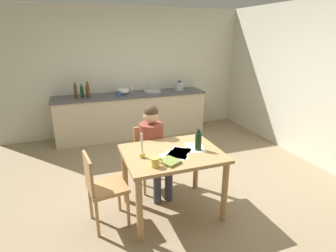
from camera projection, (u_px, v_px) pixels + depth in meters
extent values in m
cube|color=#937F60|center=(168.00, 189.00, 3.82)|extent=(5.20, 5.20, 0.04)
cube|color=beige|center=(127.00, 72.00, 5.71)|extent=(5.20, 0.12, 2.60)
cube|color=beige|center=(323.00, 85.00, 4.22)|extent=(0.12, 5.20, 2.60)
cube|color=beige|center=(132.00, 116.00, 5.67)|extent=(3.06, 0.60, 0.86)
cube|color=#4C4C51|center=(131.00, 95.00, 5.52)|extent=(3.10, 0.64, 0.04)
cube|color=tan|center=(172.00, 154.00, 3.08)|extent=(1.10, 0.87, 0.04)
cylinder|color=tan|center=(140.00, 211.00, 2.71)|extent=(0.07, 0.07, 0.75)
cylinder|color=tan|center=(224.00, 192.00, 3.03)|extent=(0.07, 0.07, 0.75)
cylinder|color=tan|center=(125.00, 176.00, 3.38)|extent=(0.07, 0.07, 0.75)
cylinder|color=tan|center=(196.00, 164.00, 3.69)|extent=(0.07, 0.07, 0.75)
cube|color=tan|center=(152.00, 158.00, 3.70)|extent=(0.43, 0.43, 0.04)
cube|color=tan|center=(146.00, 139.00, 3.79)|extent=(0.36, 0.06, 0.40)
cylinder|color=tan|center=(145.00, 181.00, 3.56)|extent=(0.04, 0.04, 0.43)
cylinder|color=tan|center=(168.00, 176.00, 3.70)|extent=(0.04, 0.04, 0.43)
cylinder|color=tan|center=(137.00, 170.00, 3.86)|extent=(0.04, 0.04, 0.43)
cylinder|color=tan|center=(158.00, 165.00, 3.99)|extent=(0.04, 0.04, 0.43)
cylinder|color=brown|center=(152.00, 141.00, 3.60)|extent=(0.35, 0.35, 0.50)
sphere|color=#D8AD8C|center=(151.00, 116.00, 3.48)|extent=(0.20, 0.20, 0.20)
sphere|color=#473323|center=(151.00, 113.00, 3.47)|extent=(0.19, 0.19, 0.19)
cylinder|color=#383847|center=(151.00, 165.00, 3.49)|extent=(0.16, 0.39, 0.13)
cylinder|color=#383847|center=(157.00, 187.00, 3.40)|extent=(0.10, 0.10, 0.45)
cylinder|color=#383847|center=(163.00, 163.00, 3.55)|extent=(0.16, 0.39, 0.13)
cylinder|color=#383847|center=(169.00, 185.00, 3.46)|extent=(0.10, 0.10, 0.45)
cube|color=tan|center=(107.00, 187.00, 2.96)|extent=(0.45, 0.45, 0.04)
cube|color=tan|center=(88.00, 174.00, 2.81)|extent=(0.07, 0.36, 0.40)
cylinder|color=tan|center=(128.00, 210.00, 2.96)|extent=(0.04, 0.04, 0.46)
cylinder|color=tan|center=(119.00, 194.00, 3.25)|extent=(0.04, 0.04, 0.46)
cylinder|color=tan|center=(97.00, 219.00, 2.82)|extent=(0.04, 0.04, 0.46)
cylinder|color=tan|center=(91.00, 202.00, 3.10)|extent=(0.04, 0.04, 0.46)
cylinder|color=#F2CC4C|center=(155.00, 162.00, 2.71)|extent=(0.08, 0.08, 0.10)
torus|color=#F2CC4C|center=(159.00, 161.00, 2.72)|extent=(0.07, 0.01, 0.07)
cylinder|color=gold|center=(142.00, 155.00, 2.92)|extent=(0.06, 0.06, 0.05)
cylinder|color=white|center=(142.00, 144.00, 2.88)|extent=(0.02, 0.02, 0.23)
cube|color=olive|center=(170.00, 162.00, 2.81)|extent=(0.24, 0.25, 0.03)
cube|color=white|center=(179.00, 152.00, 3.06)|extent=(0.35, 0.36, 0.00)
cube|color=white|center=(180.00, 153.00, 3.04)|extent=(0.35, 0.36, 0.00)
cube|color=white|center=(195.00, 147.00, 3.19)|extent=(0.28, 0.34, 0.00)
cube|color=white|center=(174.00, 156.00, 2.96)|extent=(0.32, 0.36, 0.00)
cylinder|color=black|center=(198.00, 142.00, 3.10)|extent=(0.08, 0.08, 0.20)
cylinder|color=black|center=(199.00, 131.00, 3.05)|extent=(0.03, 0.03, 0.05)
cylinder|color=#B2B7BC|center=(152.00, 91.00, 5.66)|extent=(0.36, 0.36, 0.04)
cylinder|color=silver|center=(150.00, 85.00, 5.77)|extent=(0.02, 0.02, 0.24)
cylinder|color=#593319|center=(76.00, 92.00, 5.08)|extent=(0.06, 0.06, 0.25)
cylinder|color=#593319|center=(75.00, 84.00, 5.03)|extent=(0.03, 0.03, 0.06)
cylinder|color=#194C23|center=(82.00, 92.00, 5.20)|extent=(0.06, 0.06, 0.21)
cylinder|color=#194C23|center=(81.00, 85.00, 5.16)|extent=(0.03, 0.03, 0.05)
cylinder|color=#593319|center=(88.00, 91.00, 5.16)|extent=(0.07, 0.07, 0.25)
cylinder|color=#593319|center=(87.00, 83.00, 5.11)|extent=(0.03, 0.03, 0.06)
ellipsoid|color=white|center=(123.00, 91.00, 5.49)|extent=(0.26, 0.26, 0.12)
cylinder|color=#B7BABF|center=(179.00, 86.00, 5.83)|extent=(0.18, 0.18, 0.18)
cone|color=#262628|center=(179.00, 81.00, 5.79)|extent=(0.11, 0.11, 0.04)
cylinder|color=silver|center=(132.00, 92.00, 5.67)|extent=(0.06, 0.06, 0.00)
cylinder|color=silver|center=(132.00, 90.00, 5.66)|extent=(0.01, 0.01, 0.07)
cone|color=silver|center=(132.00, 87.00, 5.63)|extent=(0.07, 0.07, 0.08)
cylinder|color=silver|center=(127.00, 92.00, 5.63)|extent=(0.06, 0.06, 0.00)
cylinder|color=silver|center=(127.00, 91.00, 5.62)|extent=(0.01, 0.01, 0.07)
cone|color=silver|center=(127.00, 87.00, 5.60)|extent=(0.07, 0.07, 0.08)
cylinder|color=silver|center=(122.00, 93.00, 5.60)|extent=(0.06, 0.06, 0.00)
cylinder|color=silver|center=(122.00, 91.00, 5.58)|extent=(0.01, 0.01, 0.07)
cone|color=silver|center=(121.00, 87.00, 5.56)|extent=(0.07, 0.07, 0.08)
cylinder|color=silver|center=(118.00, 93.00, 5.57)|extent=(0.06, 0.06, 0.00)
cylinder|color=silver|center=(118.00, 91.00, 5.56)|extent=(0.01, 0.01, 0.07)
cone|color=silver|center=(118.00, 88.00, 5.54)|extent=(0.07, 0.07, 0.08)
cylinder|color=#33598C|center=(118.00, 94.00, 5.27)|extent=(0.08, 0.08, 0.11)
torus|color=#33598C|center=(121.00, 93.00, 5.29)|extent=(0.07, 0.01, 0.07)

